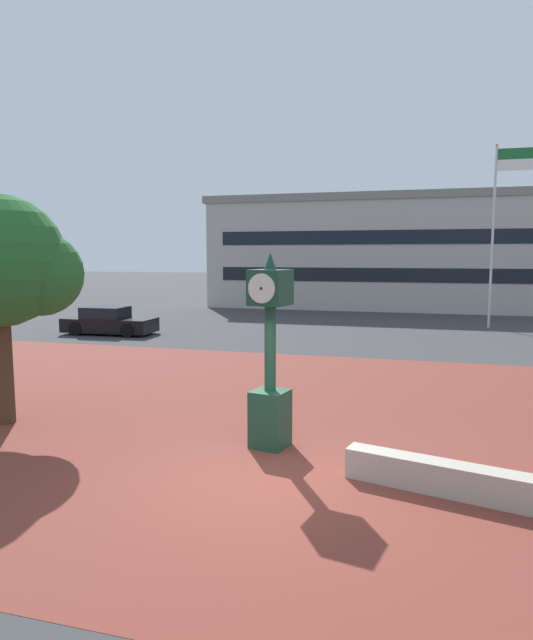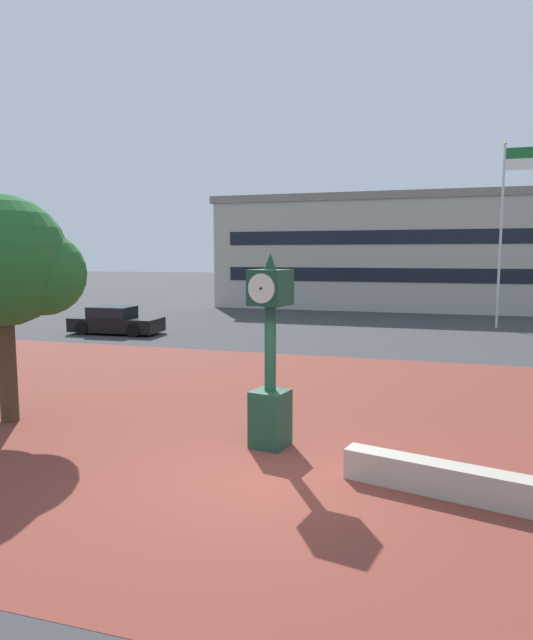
% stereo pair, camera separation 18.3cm
% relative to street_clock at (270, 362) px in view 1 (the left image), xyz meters
% --- Properties ---
extents(ground_plane, '(200.00, 200.00, 0.00)m').
position_rel_street_clock_xyz_m(ground_plane, '(0.31, -1.56, -1.65)').
color(ground_plane, '#38383A').
extents(plaza_brick_paving, '(44.00, 15.28, 0.01)m').
position_rel_street_clock_xyz_m(plaza_brick_paving, '(0.31, 2.08, -1.65)').
color(plaza_brick_paving, brown).
rests_on(plaza_brick_paving, ground).
extents(planter_wall, '(3.20, 1.17, 0.50)m').
position_rel_street_clock_xyz_m(planter_wall, '(3.19, -1.33, -1.40)').
color(planter_wall, '#ADA393').
rests_on(planter_wall, ground).
extents(street_clock, '(0.79, 0.82, 3.72)m').
position_rel_street_clock_xyz_m(street_clock, '(0.00, 0.00, 0.00)').
color(street_clock, '#19422D').
rests_on(street_clock, ground).
extents(plaza_tree, '(3.06, 2.85, 4.98)m').
position_rel_street_clock_xyz_m(plaza_tree, '(-5.86, 0.00, 1.81)').
color(plaza_tree, '#42301E').
rests_on(plaza_tree, ground).
extents(car_street_mid, '(4.28, 1.95, 1.28)m').
position_rel_street_clock_xyz_m(car_street_mid, '(-11.25, 12.64, -1.08)').
color(car_street_mid, black).
rests_on(car_street_mid, ground).
extents(flagpole_primary, '(1.91, 0.14, 9.13)m').
position_rel_street_clock_xyz_m(flagpole_primary, '(6.35, 19.88, 3.89)').
color(flagpole_primary, silver).
rests_on(flagpole_primary, ground).
extents(civic_building, '(24.87, 10.22, 7.70)m').
position_rel_street_clock_xyz_m(civic_building, '(0.48, 31.14, 2.20)').
color(civic_building, '#B2ADA3').
rests_on(civic_building, ground).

